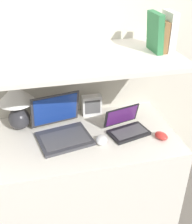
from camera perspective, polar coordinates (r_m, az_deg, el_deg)
name	(u,v)px	position (r m, az deg, el deg)	size (l,w,h in m)	color
wall_back	(72,46)	(1.98, -4.85, 13.26)	(6.00, 0.05, 2.40)	beige
desk	(86,177)	(2.07, -2.03, -13.02)	(1.18, 0.68, 0.72)	silver
back_riser	(76,122)	(2.20, -4.00, -2.14)	(1.18, 0.04, 1.20)	beige
shelf	(81,59)	(1.67, -3.07, 10.66)	(1.18, 0.61, 0.03)	silver
table_lamp	(17,102)	(1.88, -15.81, 1.98)	(0.23, 0.23, 0.32)	#2D2D33
laptop_large	(62,129)	(1.82, -7.00, -3.47)	(0.38, 0.38, 0.26)	#333338
laptop_small	(127,127)	(1.86, 6.22, -3.08)	(0.29, 0.25, 0.16)	black
computer_mouse	(102,140)	(1.76, 1.13, -5.70)	(0.10, 0.12, 0.04)	white
second_mouse	(161,136)	(1.85, 13.13, -4.72)	(0.10, 0.11, 0.04)	red
router_box	(92,105)	(2.03, -0.87, 1.40)	(0.14, 0.06, 0.15)	white
book_white	(169,31)	(1.80, 14.56, 15.59)	(0.04, 0.14, 0.23)	silver
book_brown	(161,36)	(1.79, 13.09, 14.82)	(0.04, 0.15, 0.18)	brown
book_green	(155,32)	(1.76, 11.92, 15.55)	(0.05, 0.17, 0.23)	#2D7042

